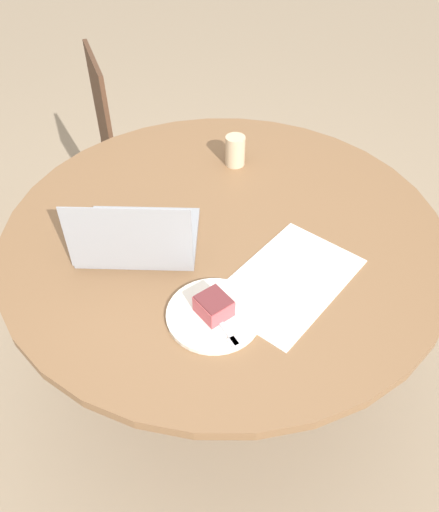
{
  "coord_description": "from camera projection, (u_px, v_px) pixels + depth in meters",
  "views": [
    {
      "loc": [
        0.99,
        0.52,
        1.71
      ],
      "look_at": [
        0.16,
        0.07,
        0.8
      ],
      "focal_mm": 35.0,
      "sensor_mm": 36.0,
      "label": 1
    }
  ],
  "objects": [
    {
      "name": "cake_slice",
      "position": [
        214.0,
        306.0,
        1.19
      ],
      "size": [
        0.1,
        0.1,
        0.05
      ],
      "rotation": [
        0.0,
        0.0,
        4.3
      ],
      "color": "#B74C51",
      "rests_on": "plate"
    },
    {
      "name": "laptop",
      "position": [
        138.0,
        237.0,
        1.37
      ],
      "size": [
        0.37,
        0.4,
        0.21
      ],
      "rotation": [
        0.0,
        0.0,
        8.32
      ],
      "color": "gray",
      "rests_on": "dining_table"
    },
    {
      "name": "ground_plane",
      "position": [
        223.0,
        372.0,
        1.99
      ],
      "size": [
        12.0,
        12.0,
        0.0
      ],
      "primitive_type": "plane",
      "color": "gray"
    },
    {
      "name": "chair",
      "position": [
        137.0,
        151.0,
        2.29
      ],
      "size": [
        0.59,
        0.59,
        0.93
      ],
      "rotation": [
        0.0,
        0.0,
        7.12
      ],
      "color": "#472D1E",
      "rests_on": "ground_plane"
    },
    {
      "name": "paper_document",
      "position": [
        289.0,
        280.0,
        1.3
      ],
      "size": [
        0.43,
        0.32,
        0.0
      ],
      "rotation": [
        0.0,
        0.0,
        -0.2
      ],
      "color": "white",
      "rests_on": "dining_table"
    },
    {
      "name": "coffee_glass",
      "position": [
        235.0,
        151.0,
        1.66
      ],
      "size": [
        0.07,
        0.07,
        0.1
      ],
      "color": "#C6AD89",
      "rests_on": "dining_table"
    },
    {
      "name": "dining_table",
      "position": [
        224.0,
        257.0,
        1.55
      ],
      "size": [
        1.29,
        1.29,
        0.76
      ],
      "color": "brown",
      "rests_on": "ground_plane"
    },
    {
      "name": "plate",
      "position": [
        214.0,
        314.0,
        1.21
      ],
      "size": [
        0.23,
        0.23,
        0.01
      ],
      "color": "silver",
      "rests_on": "dining_table"
    },
    {
      "name": "fork",
      "position": [
        223.0,
        325.0,
        1.17
      ],
      "size": [
        0.11,
        0.16,
        0.0
      ],
      "rotation": [
        0.0,
        0.0,
        7.3
      ],
      "color": "silver",
      "rests_on": "plate"
    }
  ]
}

